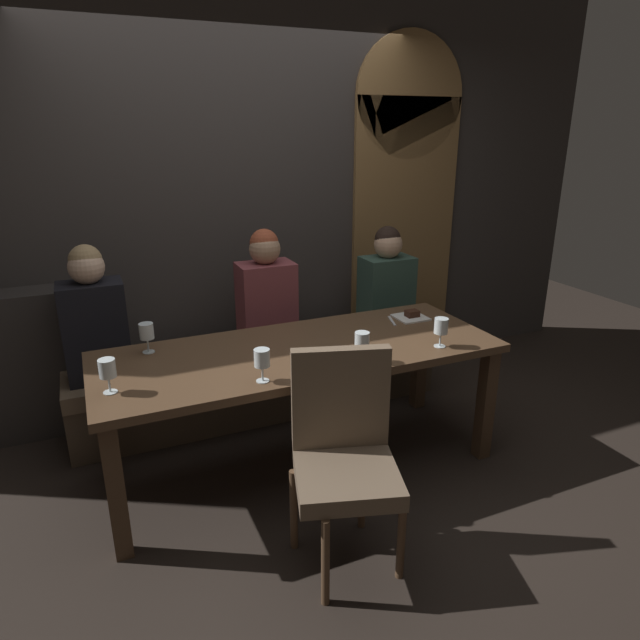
{
  "coord_description": "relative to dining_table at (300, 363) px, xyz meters",
  "views": [
    {
      "loc": [
        -1.03,
        -2.62,
        1.89
      ],
      "look_at": [
        0.17,
        0.12,
        0.84
      ],
      "focal_mm": 31.12,
      "sensor_mm": 36.0,
      "label": 1
    }
  ],
  "objects": [
    {
      "name": "ground",
      "position": [
        0.0,
        0.0,
        -0.65
      ],
      "size": [
        9.0,
        9.0,
        0.0
      ],
      "primitive_type": "plane",
      "color": "black"
    },
    {
      "name": "back_wall_tiled",
      "position": [
        0.0,
        1.22,
        0.85
      ],
      "size": [
        6.0,
        0.12,
        3.0
      ],
      "primitive_type": "cube",
      "color": "#383330",
      "rests_on": "ground"
    },
    {
      "name": "arched_door",
      "position": [
        1.35,
        1.15,
        0.71
      ],
      "size": [
        0.9,
        0.05,
        2.55
      ],
      "color": "olive",
      "rests_on": "ground"
    },
    {
      "name": "back_counter",
      "position": [
        -1.55,
        1.04,
        -0.18
      ],
      "size": [
        1.1,
        0.28,
        0.95
      ],
      "primitive_type": "cube",
      "color": "#2F2B29",
      "rests_on": "ground"
    },
    {
      "name": "dining_table",
      "position": [
        0.0,
        0.0,
        0.0
      ],
      "size": [
        2.2,
        0.84,
        0.74
      ],
      "color": "#493422",
      "rests_on": "ground"
    },
    {
      "name": "banquette_bench",
      "position": [
        0.0,
        0.7,
        -0.42
      ],
      "size": [
        2.5,
        0.44,
        0.45
      ],
      "color": "#4A3C2E",
      "rests_on": "ground"
    },
    {
      "name": "chair_near_side",
      "position": [
        -0.08,
        -0.72,
        -0.09
      ],
      "size": [
        0.55,
        0.55,
        0.98
      ],
      "color": "brown",
      "rests_on": "ground"
    },
    {
      "name": "diner_redhead",
      "position": [
        -1.01,
        0.71,
        0.18
      ],
      "size": [
        0.36,
        0.24,
        0.81
      ],
      "color": "black",
      "rests_on": "banquette_bench"
    },
    {
      "name": "diner_bearded",
      "position": [
        0.04,
        0.7,
        0.19
      ],
      "size": [
        0.36,
        0.24,
        0.83
      ],
      "color": "brown",
      "rests_on": "banquette_bench"
    },
    {
      "name": "diner_far_end",
      "position": [
        0.96,
        0.71,
        0.17
      ],
      "size": [
        0.36,
        0.24,
        0.78
      ],
      "color": "#2D473D",
      "rests_on": "banquette_bench"
    },
    {
      "name": "wine_glass_center_back",
      "position": [
        -0.99,
        -0.15,
        0.2
      ],
      "size": [
        0.08,
        0.08,
        0.16
      ],
      "color": "silver",
      "rests_on": "dining_table"
    },
    {
      "name": "wine_glass_center_front",
      "position": [
        0.22,
        -0.3,
        0.2
      ],
      "size": [
        0.08,
        0.08,
        0.16
      ],
      "color": "silver",
      "rests_on": "dining_table"
    },
    {
      "name": "wine_glass_near_right",
      "position": [
        -0.32,
        -0.31,
        0.2
      ],
      "size": [
        0.08,
        0.08,
        0.16
      ],
      "color": "silver",
      "rests_on": "dining_table"
    },
    {
      "name": "wine_glass_far_right",
      "position": [
        0.72,
        -0.29,
        0.2
      ],
      "size": [
        0.08,
        0.08,
        0.16
      ],
      "color": "silver",
      "rests_on": "dining_table"
    },
    {
      "name": "wine_glass_far_left",
      "position": [
        -0.77,
        0.27,
        0.2
      ],
      "size": [
        0.08,
        0.08,
        0.16
      ],
      "color": "silver",
      "rests_on": "dining_table"
    },
    {
      "name": "dessert_plate",
      "position": [
        0.83,
        0.19,
        0.1
      ],
      "size": [
        0.19,
        0.19,
        0.05
      ],
      "color": "white",
      "rests_on": "dining_table"
    },
    {
      "name": "fork_on_table",
      "position": [
        0.69,
        0.18,
        0.09
      ],
      "size": [
        0.07,
        0.17,
        0.01
      ],
      "primitive_type": "cube",
      "rotation": [
        0.0,
        0.0,
        -0.31
      ],
      "color": "silver",
      "rests_on": "dining_table"
    }
  ]
}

